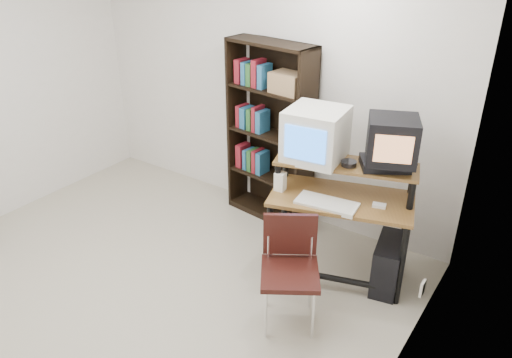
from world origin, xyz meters
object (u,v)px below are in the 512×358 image
Objects in this scene: computer_desk at (341,202)px; school_chair at (290,261)px; crt_monitor at (316,134)px; pc_tower at (388,264)px; bookshelf at (271,131)px; crt_tv at (392,140)px.

computer_desk reaches higher than school_chair.
pc_tower is at bearing -4.82° from crt_monitor.
crt_monitor is 1.20m from pc_tower.
pc_tower is 0.94m from school_chair.
bookshelf is (-0.71, 0.47, -0.28)m from crt_monitor.
pc_tower is at bearing -8.37° from computer_desk.
bookshelf reaches higher than school_chair.
computer_desk is 1.14m from bookshelf.
computer_desk is 0.71m from school_chair.
crt_tv is at bearing 129.88° from pc_tower.
pc_tower is at bearing -61.88° from crt_tv.
crt_tv is at bearing 36.00° from school_chair.
school_chair is (-0.34, -0.86, -0.72)m from crt_tv.
crt_monitor is at bearing -26.37° from bookshelf.
crt_tv is 1.03m from pc_tower.
computer_desk is at bearing 52.92° from school_chair.
school_chair is 1.57m from bookshelf.
pc_tower is (0.70, 0.02, -0.97)m from crt_monitor.
crt_tv is at bearing 13.94° from computer_desk.
pc_tower is at bearing -10.49° from bookshelf.
school_chair is (0.22, -0.73, -0.68)m from crt_monitor.
crt_monitor is 1.02m from school_chair.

